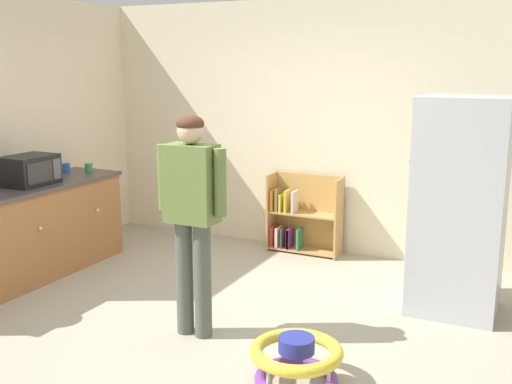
{
  "coord_description": "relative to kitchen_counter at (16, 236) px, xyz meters",
  "views": [
    {
      "loc": [
        2.22,
        -3.89,
        2.04
      ],
      "look_at": [
        0.18,
        0.33,
        1.04
      ],
      "focal_mm": 42.91,
      "sensor_mm": 36.0,
      "label": 1
    }
  ],
  "objects": [
    {
      "name": "baby_walker",
      "position": [
        3.08,
        -0.6,
        -0.29
      ],
      "size": [
        0.6,
        0.6,
        0.32
      ],
      "color": "#75369C",
      "rests_on": "ground"
    },
    {
      "name": "blue_cup",
      "position": [
        -0.16,
        0.88,
        0.5
      ],
      "size": [
        0.08,
        0.08,
        0.09
      ],
      "primitive_type": "cylinder",
      "color": "blue",
      "rests_on": "kitchen_counter"
    },
    {
      "name": "kitchen_counter",
      "position": [
        0.0,
        0.0,
        0.0
      ],
      "size": [
        0.65,
        2.39,
        0.9
      ],
      "color": "#9E6439",
      "rests_on": "ground"
    },
    {
      "name": "standing_person",
      "position": [
        2.1,
        -0.26,
        0.55
      ],
      "size": [
        0.57,
        0.22,
        1.67
      ],
      "color": "#4F584C",
      "rests_on": "ground"
    },
    {
      "name": "back_wall",
      "position": [
        2.2,
        2.25,
        0.9
      ],
      "size": [
        5.2,
        0.06,
        2.7
      ],
      "primitive_type": "cube",
      "color": "beige",
      "rests_on": "ground"
    },
    {
      "name": "green_cup",
      "position": [
        0.06,
        0.98,
        0.5
      ],
      "size": [
        0.08,
        0.08,
        0.09
      ],
      "primitive_type": "cylinder",
      "color": "green",
      "rests_on": "kitchen_counter"
    },
    {
      "name": "left_side_wall",
      "position": [
        -0.43,
        0.72,
        0.9
      ],
      "size": [
        0.06,
        2.99,
        2.7
      ],
      "primitive_type": "cube",
      "color": "beige",
      "rests_on": "ground"
    },
    {
      "name": "bookshelf",
      "position": [
        2.04,
        2.06,
        -0.08
      ],
      "size": [
        0.8,
        0.28,
        0.85
      ],
      "color": "tan",
      "rests_on": "ground"
    },
    {
      "name": "refrigerator",
      "position": [
        3.8,
        1.11,
        0.44
      ],
      "size": [
        0.73,
        0.68,
        1.78
      ],
      "color": "#B7BABF",
      "rests_on": "ground"
    },
    {
      "name": "microwave",
      "position": [
        0.01,
        0.22,
        0.59
      ],
      "size": [
        0.37,
        0.48,
        0.28
      ],
      "color": "black",
      "rests_on": "kitchen_counter"
    },
    {
      "name": "ground_plane",
      "position": [
        2.2,
        -0.08,
        -0.45
      ],
      "size": [
        12.0,
        12.0,
        0.0
      ],
      "primitive_type": "plane",
      "color": "#ADA48F",
      "rests_on": "ground"
    }
  ]
}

